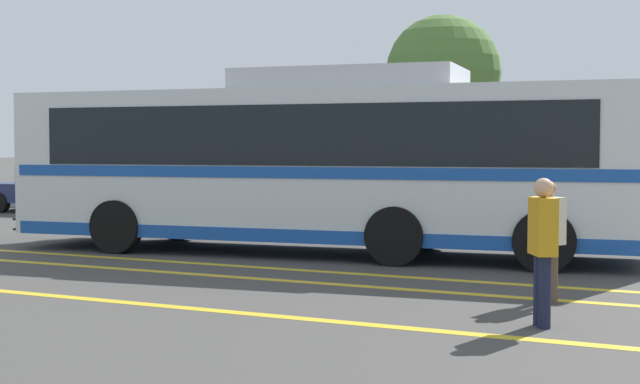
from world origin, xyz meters
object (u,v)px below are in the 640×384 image
Objects in this scene: transit_bus at (321,161)px; tree_0 at (443,73)px; parked_car_1 at (234,194)px; pedestrian_1 at (548,234)px; pedestrian_0 at (543,243)px; parked_car_0 at (55,189)px.

tree_0 is (-1.05, 10.94, 2.47)m from transit_bus.
transit_bus reaches higher than parked_car_1.
pedestrian_0 is at bearing -48.87° from pedestrian_1.
transit_bus is 7.33× the size of pedestrian_0.
pedestrian_0 is at bearing -69.06° from tree_0.
pedestrian_0 is 0.28× the size of tree_0.
parked_car_0 is at bearing -177.63° from pedestrian_1.
parked_car_1 is 15.09m from pedestrian_0.
pedestrian_1 is (10.16, -9.36, 0.17)m from parked_car_1.
parked_car_1 is 0.80× the size of tree_0.
tree_0 reaches higher than pedestrian_1.
parked_car_0 is 6.41m from parked_car_1.
pedestrian_0 is (10.40, -10.92, 0.22)m from parked_car_1.
parked_car_1 is 13.82m from pedestrian_1.
parked_car_0 is 0.88× the size of parked_car_1.
transit_bus is at bearing -115.59° from parked_car_0.
pedestrian_0 reaches higher than parked_car_0.
parked_car_1 is at bearing 15.29° from pedestrian_0.
pedestrian_1 reaches higher than parked_car_0.
parked_car_1 is at bearing -90.25° from parked_car_0.
tree_0 reaches higher than transit_bus.
transit_bus is 2.04× the size of tree_0.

